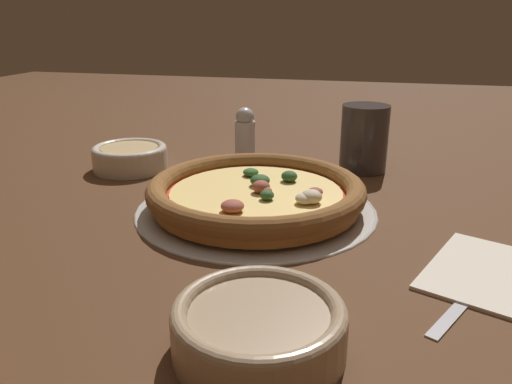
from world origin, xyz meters
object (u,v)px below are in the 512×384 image
pizza (256,192)px  bowl_far (259,326)px  bowl_near (130,156)px  pepper_shaker (245,135)px  napkin (485,270)px  fork (475,289)px  pizza_tray (256,207)px  drinking_cup (364,138)px

pizza → bowl_far: 0.31m
bowl_near → bowl_far: size_ratio=0.91×
bowl_far → pepper_shaker: size_ratio=1.42×
napkin → fork: (0.04, -0.01, -0.00)m
bowl_far → fork: 0.24m
pizza_tray → bowl_near: (-0.14, -0.27, 0.02)m
pizza_tray → pizza: size_ratio=1.11×
pizza → fork: pizza is taller
pizza_tray → pizza: bearing=73.6°
pizza_tray → drinking_cup: drinking_cup is taller
napkin → bowl_far: bearing=-47.7°
napkin → fork: bearing=-20.2°
pizza_tray → bowl_near: bowl_near is taller
pepper_shaker → drinking_cup: bearing=88.2°
drinking_cup → pizza_tray: bearing=-30.4°
pizza_tray → pepper_shaker: size_ratio=3.35×
bowl_near → napkin: (0.26, 0.55, -0.02)m
fork → bowl_near: bearing=88.4°
pizza_tray → fork: pizza_tray is taller
pepper_shaker → pizza_tray: bearing=19.0°
pizza_tray → bowl_far: bearing=14.7°
fork → pizza: bearing=86.6°
drinking_cup → napkin: bearing=22.8°
napkin → pepper_shaker: 0.51m
drinking_cup → napkin: (0.35, 0.15, -0.05)m
drinking_cup → napkin: drinking_cup is taller
pizza_tray → fork: bearing=59.4°
pizza → napkin: (0.12, 0.28, -0.02)m
bowl_far → pizza: bearing=-165.4°
bowl_near → bowl_far: bearing=38.2°
bowl_far → drinking_cup: (-0.54, 0.06, 0.04)m
pizza → napkin: size_ratio=1.62×
pepper_shaker → bowl_near: bearing=-61.1°
bowl_near → drinking_cup: 0.42m
pepper_shaker → bowl_far: bearing=16.6°
bowl_near → napkin: size_ratio=0.69×
pizza → napkin: pizza is taller
pizza → bowl_near: bearing=-117.2°
pizza_tray → bowl_far: (0.30, 0.08, 0.02)m
bowl_far → drinking_cup: size_ratio=1.24×
drinking_cup → napkin: 0.38m
pizza → bowl_far: pizza is taller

